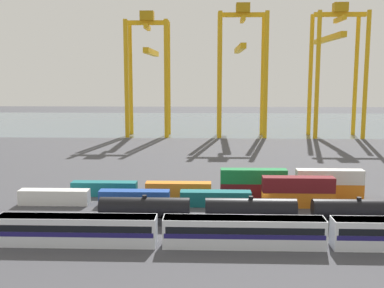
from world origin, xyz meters
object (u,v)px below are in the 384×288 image
passenger_train (244,231)px  freight_tank_row (251,211)px  shipping_container_2 (216,198)px  shipping_container_3 (298,199)px  gantry_crane_east (336,55)px  gantry_crane_west (149,63)px  gantry_crane_central (242,58)px

passenger_train → freight_tank_row: freight_tank_row is taller
shipping_container_2 → shipping_container_3: size_ratio=1.00×
freight_tank_row → gantry_crane_east: bearing=69.5°
passenger_train → gantry_crane_west: 119.60m
shipping_container_2 → gantry_crane_west: size_ratio=0.27×
gantry_crane_west → shipping_container_2: bearing=-76.2°
freight_tank_row → shipping_container_3: size_ratio=3.76×
shipping_container_3 → gantry_crane_central: bearing=92.0°
gantry_crane_central → gantry_crane_east: bearing=0.3°
freight_tank_row → gantry_crane_east: (39.56, 105.77, 27.23)m
shipping_container_3 → gantry_crane_central: 99.43m
passenger_train → gantry_crane_east: (41.29, 114.87, 27.16)m
passenger_train → gantry_crane_west: (-26.68, 113.97, 24.55)m
freight_tank_row → shipping_container_2: bearing=117.1°
passenger_train → gantry_crane_east: 125.05m
shipping_container_3 → passenger_train: bearing=-119.1°
freight_tank_row → shipping_container_2: freight_tank_row is taller
gantry_crane_central → shipping_container_3: bearing=-88.0°
shipping_container_2 → gantry_crane_central: gantry_crane_central is taller
gantry_crane_west → gantry_crane_east: bearing=0.8°
gantry_crane_central → passenger_train: bearing=-93.6°
passenger_train → gantry_crane_west: bearing=103.2°
shipping_container_2 → gantry_crane_west: (-23.31, 94.92, 25.39)m
passenger_train → freight_tank_row: size_ratio=1.43×
shipping_container_2 → gantry_crane_central: bearing=83.6°
shipping_container_2 → freight_tank_row: bearing=-62.9°
freight_tank_row → passenger_train: bearing=-100.7°
freight_tank_row → gantry_crane_west: gantry_crane_west is taller
gantry_crane_east → gantry_crane_west: bearing=-179.2°
gantry_crane_east → passenger_train: bearing=-109.8°
passenger_train → shipping_container_3: bearing=60.9°
freight_tank_row → shipping_container_2: size_ratio=3.76×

